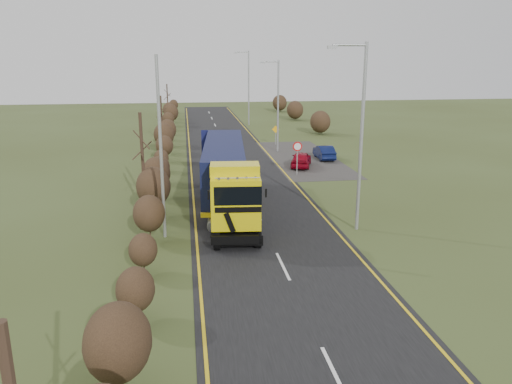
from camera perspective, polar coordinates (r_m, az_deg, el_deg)
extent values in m
plane|color=#38421C|center=(26.04, 1.38, -5.00)|extent=(160.00, 160.00, 0.00)
cube|color=black|center=(35.50, -1.27, 0.53)|extent=(8.00, 120.00, 0.02)
cube|color=#312E2C|center=(46.23, 5.27, 3.92)|extent=(6.00, 18.00, 0.02)
cube|color=gold|center=(35.26, -7.25, 0.34)|extent=(0.12, 116.00, 0.01)
cube|color=gold|center=(36.10, 4.57, 0.77)|extent=(0.12, 116.00, 0.01)
cube|color=silver|center=(15.59, 9.12, -20.06)|extent=(0.12, 3.00, 0.01)
cube|color=silver|center=(22.38, 3.08, -8.42)|extent=(0.12, 3.00, 0.01)
cube|color=silver|center=(29.77, 0.12, -2.32)|extent=(0.12, 3.00, 0.01)
cube|color=silver|center=(37.42, -1.64, 1.33)|extent=(0.12, 3.00, 0.01)
cube|color=silver|center=(45.18, -2.80, 3.73)|extent=(0.12, 3.00, 0.01)
cube|color=silver|center=(53.02, -3.62, 5.42)|extent=(0.12, 3.00, 0.01)
cube|color=silver|center=(60.90, -4.23, 6.68)|extent=(0.12, 3.00, 0.01)
cube|color=silver|center=(68.81, -4.70, 7.64)|extent=(0.12, 3.00, 0.01)
cube|color=silver|center=(76.73, -5.08, 8.41)|extent=(0.12, 3.00, 0.01)
cube|color=silver|center=(84.67, -5.39, 9.03)|extent=(0.12, 3.00, 0.01)
ellipsoid|color=black|center=(14.26, -15.51, -16.15)|extent=(1.80, 2.34, 2.07)
ellipsoid|color=black|center=(17.96, -13.62, -10.74)|extent=(1.34, 1.74, 1.54)
ellipsoid|color=black|center=(21.66, -12.79, -6.44)|extent=(1.21, 1.57, 1.39)
ellipsoid|color=black|center=(25.31, -12.13, -2.39)|extent=(1.58, 2.06, 1.82)
ellipsoid|color=black|center=(29.06, -11.64, 0.63)|extent=(1.96, 2.55, 2.25)
ellipsoid|color=black|center=(32.97, -11.33, 2.15)|extent=(1.83, 2.38, 2.10)
ellipsoid|color=black|center=(36.96, -10.88, 2.88)|extent=(1.37, 1.78, 1.57)
ellipsoid|color=black|center=(40.91, -10.78, 3.84)|extent=(1.20, 1.56, 1.38)
ellipsoid|color=black|center=(44.78, -10.42, 5.25)|extent=(1.55, 2.02, 1.78)
ellipsoid|color=black|center=(48.67, -10.48, 6.47)|extent=(1.95, 2.53, 2.24)
ellipsoid|color=black|center=(52.63, -10.11, 7.03)|extent=(1.85, 2.41, 2.13)
ellipsoid|color=black|center=(56.66, -10.20, 7.15)|extent=(1.40, 1.81, 1.61)
ellipsoid|color=black|center=(60.64, -9.84, 7.50)|extent=(1.19, 1.55, 1.37)
ellipsoid|color=black|center=(64.58, -10.01, 8.22)|extent=(1.52, 1.97, 1.75)
ellipsoid|color=black|center=(68.50, -9.68, 8.95)|extent=(1.93, 2.51, 2.22)
ellipsoid|color=black|center=(72.49, -9.87, 9.23)|extent=(1.88, 2.44, 2.16)
ellipsoid|color=black|center=(76.50, -9.52, 9.23)|extent=(1.43, 1.85, 1.64)
ellipsoid|color=black|center=(80.51, -9.72, 9.35)|extent=(1.19, 1.55, 1.37)
ellipsoid|color=black|center=(84.46, -9.40, 9.81)|extent=(1.49, 1.93, 1.71)
cylinder|color=#36251B|center=(28.83, -12.79, 2.87)|extent=(0.18, 0.18, 6.05)
cylinder|color=#36251B|center=(54.54, -10.73, 8.11)|extent=(0.18, 0.18, 5.06)
cylinder|color=#36251B|center=(76.41, -10.07, 10.13)|extent=(0.18, 0.18, 5.15)
cube|color=black|center=(25.54, -2.49, -3.84)|extent=(2.64, 4.54, 0.43)
cube|color=yellow|center=(24.26, -2.33, -1.00)|extent=(2.54, 2.28, 2.46)
cube|color=black|center=(23.86, -2.04, -5.60)|extent=(2.37, 0.32, 0.52)
cube|color=black|center=(23.45, -3.01, -3.53)|extent=(0.57, 0.07, 1.02)
cube|color=black|center=(23.53, -1.08, -3.44)|extent=(0.57, 0.07, 1.02)
cube|color=black|center=(23.14, -2.08, -0.46)|extent=(2.22, 0.25, 0.90)
cube|color=black|center=(23.30, -2.06, -2.05)|extent=(2.17, 0.22, 0.27)
cube|color=yellow|center=(24.21, -2.45, 2.62)|extent=(2.47, 1.52, 0.53)
cylinder|color=silver|center=(23.14, -2.16, 1.60)|extent=(2.08, 0.24, 0.06)
cube|color=black|center=(23.24, -5.46, -0.33)|extent=(0.09, 0.13, 0.43)
cube|color=black|center=(23.51, 1.14, -0.08)|extent=(0.09, 0.13, 0.43)
cylinder|color=gray|center=(25.81, -4.98, -3.57)|extent=(0.63, 1.27, 0.53)
cylinder|color=gray|center=(26.00, -0.18, -3.37)|extent=(0.63, 1.27, 0.53)
cube|color=gold|center=(31.27, -3.62, 0.67)|extent=(3.39, 12.09, 0.23)
cube|color=black|center=(30.95, -3.67, 3.21)|extent=(3.33, 11.72, 2.60)
cube|color=#0F1342|center=(36.63, -4.39, 5.07)|extent=(2.35, 0.26, 2.60)
cube|color=#0F1342|center=(25.33, -2.62, 0.53)|extent=(2.35, 0.26, 2.60)
cube|color=black|center=(34.89, -4.08, 1.26)|extent=(2.46, 3.58, 0.33)
cube|color=gold|center=(30.47, -5.63, -1.02)|extent=(0.50, 5.19, 0.43)
cube|color=gold|center=(30.64, -1.31, -0.86)|extent=(0.50, 5.19, 0.43)
cylinder|color=black|center=(24.10, -4.49, -5.49)|extent=(0.39, 1.01, 0.99)
cylinder|color=black|center=(24.29, 0.22, -5.27)|extent=(0.39, 1.01, 0.99)
cylinder|color=black|center=(26.33, -4.83, -3.69)|extent=(0.39, 1.01, 0.99)
cylinder|color=black|center=(26.50, -0.52, -3.50)|extent=(0.39, 1.01, 0.99)
cylinder|color=black|center=(34.04, -5.65, 0.66)|extent=(0.39, 1.01, 0.99)
cylinder|color=black|center=(34.18, -2.31, 0.78)|extent=(0.39, 1.01, 0.99)
cylinder|color=black|center=(34.96, -5.72, 1.04)|extent=(0.39, 1.01, 0.99)
cylinder|color=black|center=(35.09, -2.47, 1.16)|extent=(0.39, 1.01, 0.99)
cylinder|color=black|center=(35.88, -5.79, 1.41)|extent=(0.39, 1.01, 0.99)
cylinder|color=black|center=(36.01, -2.62, 1.52)|extent=(0.39, 1.01, 0.99)
imported|color=maroon|center=(42.27, 5.18, 3.75)|extent=(2.65, 4.14, 1.31)
imported|color=#0A133A|center=(45.85, 7.79, 4.52)|extent=(1.40, 3.80, 1.24)
cylinder|color=#96999B|center=(26.36, 11.95, 5.85)|extent=(0.18, 0.18, 9.71)
cylinder|color=#96999B|center=(25.76, 10.66, 16.19)|extent=(1.73, 0.12, 0.12)
cube|color=#96999B|center=(25.50, 8.73, 16.04)|extent=(0.49, 0.19, 0.15)
cylinder|color=#96999B|center=(48.72, 2.53, 9.71)|extent=(0.18, 0.18, 8.72)
cylinder|color=#96999B|center=(48.37, 1.66, 14.68)|extent=(1.55, 0.12, 0.12)
cube|color=#96999B|center=(48.24, 0.72, 14.57)|extent=(0.44, 0.17, 0.14)
cylinder|color=#96999B|center=(68.39, -0.84, 11.74)|extent=(0.18, 0.18, 9.79)
cylinder|color=#96999B|center=(68.17, -1.61, 15.71)|extent=(1.74, 0.12, 0.12)
cube|color=#96999B|center=(68.07, -2.37, 15.61)|extent=(0.49, 0.20, 0.15)
cylinder|color=#96999B|center=(25.09, -10.82, 4.75)|extent=(0.16, 0.16, 9.11)
cylinder|color=#96999B|center=(39.13, 4.71, 3.57)|extent=(0.08, 0.08, 2.29)
cylinder|color=red|center=(38.89, 4.76, 5.21)|extent=(0.73, 0.04, 0.73)
cylinder|color=white|center=(38.87, 4.77, 5.20)|extent=(0.55, 0.02, 0.55)
cylinder|color=#96999B|center=(52.96, 2.24, 6.24)|extent=(0.08, 0.08, 1.54)
cube|color=#FFAF0E|center=(52.78, 2.26, 7.17)|extent=(0.78, 0.04, 0.78)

